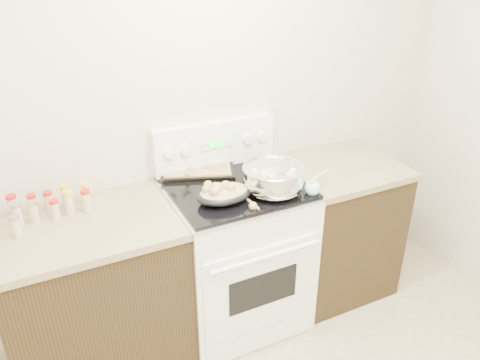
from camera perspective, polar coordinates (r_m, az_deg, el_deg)
room_shell at (r=1.05m, az=15.92°, el=0.23°), size 4.10×3.60×2.75m
counter_left at (r=2.72m, az=-16.97°, el=-13.22°), size 0.93×0.67×0.92m
counter_right at (r=3.22m, az=11.33°, el=-5.55°), size 0.73×0.67×0.92m
kitchen_range at (r=2.87m, az=-0.48°, el=-8.68°), size 0.78×0.73×1.22m
mixing_bowl at (r=2.53m, az=4.10°, el=0.10°), size 0.36×0.36×0.20m
roasting_pan at (r=2.45m, az=-2.02°, el=-1.58°), size 0.30×0.22×0.11m
baking_sheet at (r=2.80m, az=-5.14°, el=1.46°), size 0.51×0.43×0.06m
wooden_spoon at (r=2.44m, az=1.18°, el=-2.76°), size 0.04×0.28×0.04m
blue_ladle at (r=2.57m, az=8.90°, el=-0.83°), size 0.25×0.20×0.11m
spice_jars at (r=2.54m, az=-22.35°, el=-2.89°), size 0.40×0.24×0.13m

